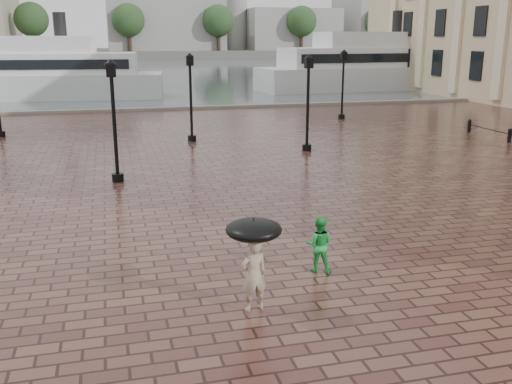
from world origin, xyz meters
TOP-DOWN VIEW (x-y plane):
  - ground at (0.00, 0.00)m, footprint 300.00×300.00m
  - harbour_water at (0.00, 92.00)m, footprint 240.00×240.00m
  - quay_edge at (0.00, 32.00)m, footprint 80.00×0.60m
  - far_shore at (0.00, 160.00)m, footprint 300.00×60.00m
  - distant_skyline at (48.14, 150.00)m, footprint 102.50×22.00m
  - far_trees at (0.00, 138.00)m, footprint 188.00×8.00m
  - street_lamps at (-1.60, 17.60)m, footprint 21.44×14.44m
  - adult_pedestrian at (-3.61, -1.57)m, footprint 0.59×0.44m
  - child_pedestrian at (-1.67, -0.04)m, footprint 0.78×0.71m
  - ferry_near at (-12.50, 43.00)m, footprint 23.09×7.85m
  - ferry_far at (20.95, 44.64)m, footprint 24.88×8.29m
  - umbrella at (-3.61, -1.57)m, footprint 1.10×1.10m

SIDE VIEW (x-z plane):
  - ground at x=0.00m, z-range 0.00..0.00m
  - harbour_water at x=0.00m, z-range 0.00..0.00m
  - quay_edge at x=0.00m, z-range -0.15..0.15m
  - child_pedestrian at x=-1.67m, z-range 0.00..1.32m
  - adult_pedestrian at x=-3.61m, z-range 0.00..1.50m
  - far_shore at x=0.00m, z-range 0.00..2.00m
  - umbrella at x=-3.61m, z-range 1.15..2.24m
  - ferry_near at x=-12.50m, z-range -1.48..5.94m
  - street_lamps at x=-1.60m, z-range 0.13..4.53m
  - ferry_far at x=20.95m, z-range -1.60..6.41m
  - far_trees at x=0.00m, z-range 2.67..16.17m
  - distant_skyline at x=48.14m, z-range -7.05..25.95m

